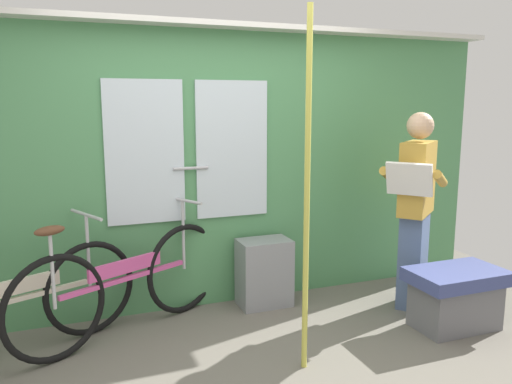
% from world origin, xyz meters
% --- Properties ---
extents(ground_plane, '(6.01, 3.84, 0.04)m').
position_xyz_m(ground_plane, '(0.00, 0.00, -0.02)').
color(ground_plane, '#666056').
extents(train_door_wall, '(5.01, 0.28, 2.27)m').
position_xyz_m(train_door_wall, '(-0.01, 1.11, 1.19)').
color(train_door_wall, '#4C8C56').
rests_on(train_door_wall, ground_plane).
extents(bicycle_near_door, '(1.62, 0.88, 0.93)m').
position_xyz_m(bicycle_near_door, '(-0.77, 0.75, 0.38)').
color(bicycle_near_door, black).
rests_on(bicycle_near_door, ground_plane).
extents(bicycle_leaning_behind, '(1.56, 0.76, 0.90)m').
position_xyz_m(bicycle_leaning_behind, '(-1.47, 0.64, 0.37)').
color(bicycle_leaning_behind, black).
rests_on(bicycle_leaning_behind, ground_plane).
extents(passenger_reading_newspaper, '(0.61, 0.58, 1.60)m').
position_xyz_m(passenger_reading_newspaper, '(1.49, 0.44, 0.84)').
color(passenger_reading_newspaper, slate).
rests_on(passenger_reading_newspaper, ground_plane).
extents(trash_bin_by_wall, '(0.43, 0.28, 0.56)m').
position_xyz_m(trash_bin_by_wall, '(0.37, 0.90, 0.28)').
color(trash_bin_by_wall, gray).
rests_on(trash_bin_by_wall, ground_plane).
extents(handrail_pole, '(0.04, 0.04, 2.23)m').
position_xyz_m(handrail_pole, '(0.22, -0.14, 1.11)').
color(handrail_pole, '#C6C14C').
rests_on(handrail_pole, ground_plane).
extents(bench_seat_corner, '(0.70, 0.44, 0.45)m').
position_xyz_m(bench_seat_corner, '(1.54, -0.02, 0.24)').
color(bench_seat_corner, '#3D477F').
rests_on(bench_seat_corner, ground_plane).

